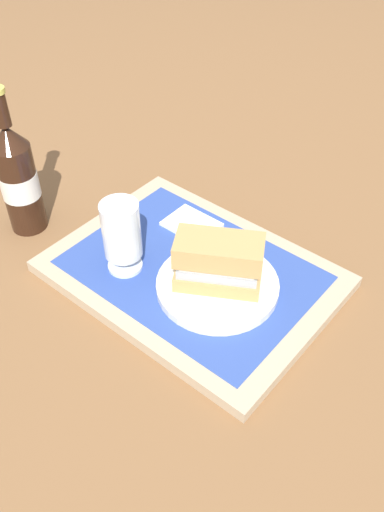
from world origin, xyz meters
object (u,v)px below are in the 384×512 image
Objects in this scene: beer_bottle at (18,178)px; sandwich at (216,262)px; beer_glass at (122,234)px; plate at (217,285)px.

sandwich is at bearing -168.67° from beer_bottle.
beer_bottle is at bearing -18.91° from sandwich.
beer_bottle reaches higher than beer_glass.
sandwich is 0.38m from beer_bottle.
beer_glass is 0.23m from beer_bottle.
beer_bottle is (0.37, 0.07, 0.03)m from sandwich.
plate is 0.39m from beer_bottle.
plate is at bearing -168.51° from beer_bottle.
beer_glass is (0.14, 0.05, 0.01)m from sandwich.
plate is at bearing 180.00° from sandwich.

